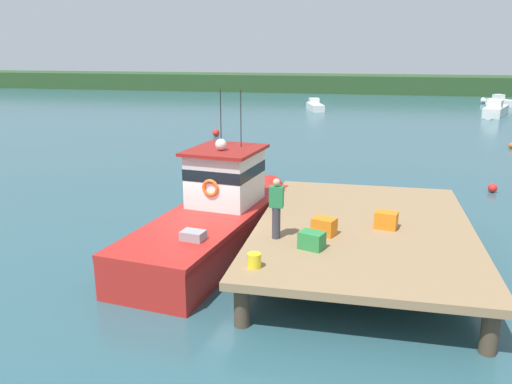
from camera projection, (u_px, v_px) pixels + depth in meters
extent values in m
plane|color=#2D5660|center=(204.00, 251.00, 15.97)|extent=(200.00, 200.00, 0.00)
cylinder|color=#4C3D2D|center=(242.00, 305.00, 11.53)|extent=(0.36, 0.36, 1.00)
cylinder|color=#4C3D2D|center=(490.00, 331.00, 10.48)|extent=(0.36, 0.36, 1.00)
cylinder|color=#4C3D2D|center=(294.00, 202.00, 19.25)|extent=(0.36, 0.36, 1.00)
cylinder|color=#4C3D2D|center=(439.00, 211.00, 18.20)|extent=(0.36, 0.36, 1.00)
cube|color=#937551|center=(364.00, 228.00, 14.70)|extent=(6.00, 9.00, 0.20)
cube|color=red|center=(211.00, 234.00, 15.83)|extent=(3.61, 8.27, 1.10)
cone|color=red|center=(264.00, 193.00, 20.26)|extent=(1.34, 1.94, 1.10)
cube|color=#A31919|center=(210.00, 220.00, 15.71)|extent=(3.60, 8.12, 0.12)
cube|color=red|center=(210.00, 215.00, 15.67)|extent=(3.65, 8.28, 0.12)
cube|color=silver|center=(225.00, 179.00, 16.53)|extent=(2.19, 2.45, 1.80)
cube|color=black|center=(225.00, 170.00, 16.44)|extent=(2.21, 2.47, 0.36)
cube|color=maroon|center=(225.00, 150.00, 16.27)|extent=(2.47, 2.78, 0.10)
sphere|color=white|center=(221.00, 145.00, 15.94)|extent=(0.36, 0.36, 0.36)
cylinder|color=black|center=(221.00, 118.00, 16.58)|extent=(0.03, 0.03, 1.80)
cylinder|color=black|center=(241.00, 119.00, 16.35)|extent=(0.03, 0.03, 1.80)
cube|color=#939399|center=(193.00, 238.00, 13.47)|extent=(0.66, 0.52, 0.36)
torus|color=orange|center=(150.00, 245.00, 13.27)|extent=(0.63, 0.63, 0.12)
torus|color=#EA5119|center=(210.00, 188.00, 15.50)|extent=(0.55, 0.18, 0.54)
cube|color=orange|center=(324.00, 226.00, 13.85)|extent=(0.72, 0.62, 0.46)
cube|color=#2D8442|center=(312.00, 240.00, 12.89)|extent=(0.71, 0.62, 0.44)
cube|color=orange|center=(386.00, 220.00, 14.35)|extent=(0.68, 0.55, 0.47)
cylinder|color=yellow|center=(254.00, 260.00, 11.78)|extent=(0.32, 0.32, 0.34)
cylinder|color=#383842|center=(276.00, 223.00, 13.54)|extent=(0.22, 0.22, 0.86)
cube|color=#287F47|center=(276.00, 197.00, 13.35)|extent=(0.36, 0.22, 0.56)
sphere|color=tan|center=(277.00, 182.00, 13.24)|extent=(0.20, 0.20, 0.20)
cube|color=silver|center=(503.00, 103.00, 56.21)|extent=(3.12, 3.69, 0.67)
cone|color=silver|center=(486.00, 101.00, 58.25)|extent=(1.09, 1.14, 0.67)
cube|color=silver|center=(499.00, 97.00, 56.62)|extent=(1.30, 1.30, 0.50)
cube|color=silver|center=(315.00, 107.00, 51.94)|extent=(2.23, 3.88, 0.67)
cone|color=silver|center=(311.00, 105.00, 54.16)|extent=(0.92, 1.08, 0.67)
cube|color=silver|center=(314.00, 101.00, 52.40)|extent=(1.18, 1.16, 0.50)
cube|color=silver|center=(496.00, 111.00, 47.75)|extent=(3.14, 4.95, 0.86)
cone|color=silver|center=(490.00, 114.00, 45.38)|extent=(1.23, 1.42, 0.86)
cube|color=silver|center=(495.00, 104.00, 46.89)|extent=(1.55, 1.54, 0.65)
sphere|color=red|center=(493.00, 188.00, 22.38)|extent=(0.39, 0.39, 0.39)
sphere|color=#EA5B19|center=(512.00, 145.00, 32.28)|extent=(0.36, 0.36, 0.36)
sphere|color=red|center=(216.00, 133.00, 36.68)|extent=(0.50, 0.50, 0.50)
cube|color=#284723|center=(335.00, 83.00, 74.02)|extent=(120.00, 8.00, 2.40)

